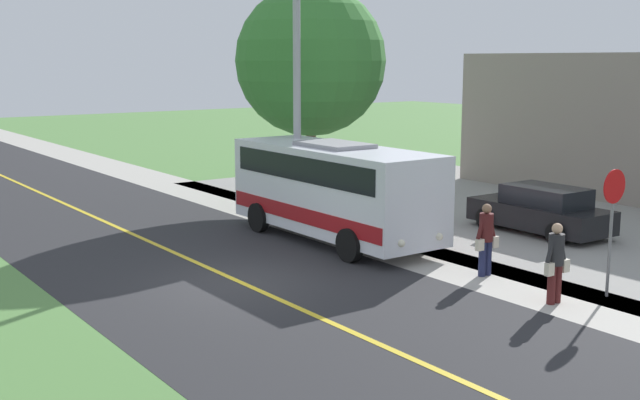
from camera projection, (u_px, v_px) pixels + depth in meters
name	position (u px, v px, depth m)	size (l,w,h in m)	color
ground_plane	(239.00, 282.00, 18.96)	(120.00, 120.00, 0.00)	#548442
road_surface	(239.00, 282.00, 18.96)	(8.00, 100.00, 0.01)	#28282B
sidewalk	(403.00, 252.00, 21.94)	(2.40, 100.00, 0.01)	#B2ADA3
road_centre_line	(239.00, 282.00, 18.96)	(0.16, 100.00, 0.00)	gold
shuttle_bus_front	(334.00, 187.00, 23.06)	(2.64, 7.48, 2.88)	white
pedestrian_with_bags	(556.00, 260.00, 17.13)	(0.72, 0.34, 1.78)	#4C1919
pedestrian_waiting	(486.00, 237.00, 19.34)	(0.72, 0.34, 1.79)	#1E2347
stop_sign	(613.00, 210.00, 17.44)	(0.76, 0.07, 2.88)	slate
street_light_pole	(294.00, 89.00, 24.93)	(1.97, 0.24, 7.83)	#9E9EA3
parked_car_near	(541.00, 211.00, 24.24)	(2.05, 4.41, 1.45)	black
tree_curbside	(311.00, 61.00, 28.36)	(5.39, 5.39, 7.89)	brown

